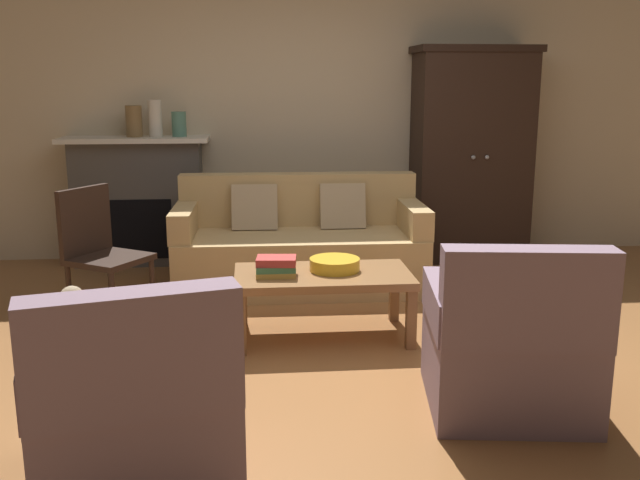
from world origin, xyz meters
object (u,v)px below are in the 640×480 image
fruit_bowl (335,264)px  book_stack (276,267)px  coffee_table (323,281)px  side_chair_wooden (99,246)px  mantel_vase_jade (179,124)px  mantel_vase_cream (155,118)px  armchair_near_right (510,349)px  dog (79,318)px  couch (300,247)px  armoire (471,154)px  mantel_vase_bronze (134,121)px  fireplace (139,200)px  armchair_near_left (132,411)px

fruit_bowl → book_stack: 0.39m
coffee_table → side_chair_wooden: size_ratio=1.22×
fruit_bowl → mantel_vase_jade: (-1.13, 1.95, 0.77)m
mantel_vase_cream → armchair_near_right: size_ratio=0.36×
dog → couch: bearing=45.0°
couch → dog: couch is taller
armoire → mantel_vase_jade: bearing=178.7°
mantel_vase_cream → side_chair_wooden: bearing=-97.9°
mantel_vase_bronze → mantel_vase_jade: 0.38m
fireplace → armchair_near_left: bearing=-81.9°
fireplace → coffee_table: bearing=-54.7°
mantel_vase_cream → armoire: bearing=-1.2°
couch → dog: size_ratio=3.61×
couch → fruit_bowl: size_ratio=6.09×
fruit_bowl → dog: bearing=-169.8°
mantel_vase_cream → armchair_near_left: size_ratio=0.34×
couch → coffee_table: bearing=-86.6°
couch → mantel_vase_cream: mantel_vase_cream is taller
mantel_vase_jade → armchair_near_left: size_ratio=0.23×
mantel_vase_jade → armchair_near_left: (0.13, -3.60, -0.91)m
mantel_vase_jade → armchair_near_right: bearing=-59.1°
fruit_bowl → mantel_vase_jade: bearing=120.0°
coffee_table → armchair_near_left: size_ratio=1.18×
armoire → armchair_near_left: size_ratio=2.02×
mantel_vase_bronze → side_chair_wooden: 1.69m
coffee_table → mantel_vase_jade: mantel_vase_jade is taller
armoire → couch: armoire is taller
book_stack → mantel_vase_cream: (-0.96, 2.05, 0.80)m
armchair_near_right → armchair_near_left: bearing=-163.7°
armoire → mantel_vase_bronze: armoire is taller
armchair_near_right → mantel_vase_jade: bearing=120.9°
book_stack → armchair_near_right: (1.10, -1.05, -0.16)m
armchair_near_right → dog: (-2.25, 0.87, -0.07)m
armchair_near_left → armchair_near_right: 1.80m
mantel_vase_cream → dog: bearing=-95.0°
fruit_bowl → armchair_near_left: (-1.00, -1.65, -0.14)m
mantel_vase_jade → dog: size_ratio=0.40×
book_stack → side_chair_wooden: 1.28m
dog → mantel_vase_jade: bearing=79.9°
armchair_near_left → mantel_vase_cream: bearing=95.3°
fireplace → dog: (-0.01, -2.24, -0.32)m
armoire → side_chair_wooden: (-2.98, -1.46, -0.44)m
fireplace → fruit_bowl: 2.48m
armchair_near_right → side_chair_wooden: side_chair_wooden is taller
mantel_vase_bronze → mantel_vase_cream: size_ratio=0.85×
couch → fireplace: bearing=147.5°
mantel_vase_cream → mantel_vase_jade: mantel_vase_cream is taller
mantel_vase_cream → coffee_table: bearing=-58.0°
fireplace → armchair_near_right: fireplace is taller
fruit_bowl → armchair_near_left: 1.93m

